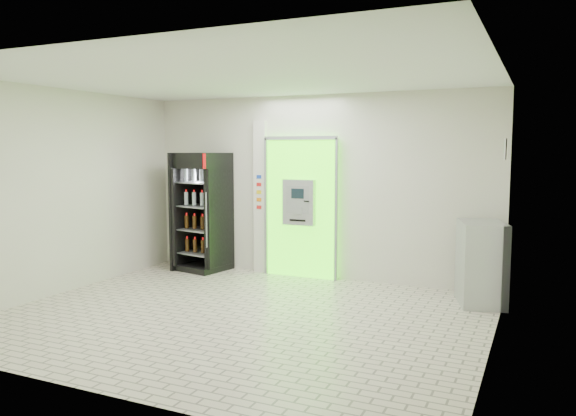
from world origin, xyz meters
The scene contains 7 objects.
ground centered at (0.00, 0.00, 0.00)m, with size 6.00×6.00×0.00m, color beige.
room_shell centered at (0.00, 0.00, 1.84)m, with size 6.00×6.00×6.00m.
atm_assembly centered at (-0.20, 2.41, 1.17)m, with size 1.30×0.24×2.33m.
pillar centered at (-0.98, 2.45, 1.30)m, with size 0.22×0.11×2.60m.
beverage_cooler centered at (-1.98, 2.16, 0.99)m, with size 0.89×0.85×2.06m.
steel_cabinet centered at (2.71, 1.90, 0.57)m, with size 0.80×0.98×1.14m.
exit_sign centered at (2.99, 1.40, 2.12)m, with size 0.02×0.22×0.26m.
Camera 1 is at (3.45, -6.07, 2.12)m, focal length 35.00 mm.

